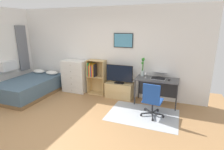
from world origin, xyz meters
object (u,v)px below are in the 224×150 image
Objects in this scene: desk at (157,83)px; laptop at (159,76)px; bookshelf at (95,74)px; office_chair at (152,99)px; computer_mouse at (169,80)px; bamboo_vase at (143,67)px; dresser at (75,76)px; television at (119,74)px; bed at (31,87)px; wine_glass at (146,73)px; tv_stand at (119,90)px.

desk is 0.21m from laptop.
desk is (1.95, -0.05, -0.04)m from bookshelf.
office_chair is 0.90m from computer_mouse.
laptop is 0.52m from bamboo_vase.
computer_mouse is (2.99, -0.08, 0.23)m from dresser.
television is at bearing -172.00° from bamboo_vase.
television is (2.71, 0.78, 0.48)m from bed.
desk is 0.89m from office_chair.
office_chair is (3.83, -0.08, 0.19)m from bed.
wine_glass is (-0.35, -0.13, 0.07)m from laptop.
desk is 0.37m from computer_mouse.
tv_stand is (0.83, -0.05, -0.41)m from bookshelf.
wine_glass reaches higher than office_chair.
bookshelf is 10.68× the size of computer_mouse.
television is (0.83, -0.08, 0.11)m from bookshelf.
bamboo_vase is (1.51, 0.02, 0.37)m from bookshelf.
laptop is at bearing 2.21° from television.
television is at bearing -5.18° from bookshelf.
bamboo_vase is 2.96× the size of wine_glass.
bookshelf is at bearing -179.28° from bamboo_vase.
television reaches higher than bed.
bed is 1.76× the size of desk.
wine_glass is at bearing 10.31° from bed.
bookshelf is 6.17× the size of wine_glass.
dresser is 1.98× the size of bamboo_vase.
tv_stand is at bearing 90.00° from television.
laptop is at bearing -6.11° from bamboo_vase.
bed is 1.92× the size of dresser.
bookshelf is 1.95m from desk.
bed is 2.47× the size of tv_stand.
dresser is 1.57m from television.
wine_glass reaches higher than computer_mouse.
television is 1.54× the size of bamboo_vase.
laptop is at bearing 20.34° from wine_glass.
desk reaches higher than bed.
tv_stand is 1.54× the size of bamboo_vase.
bookshelf is (0.72, 0.07, 0.11)m from dresser.
bamboo_vase reaches higher than bed.
bookshelf is at bearing 176.37° from computer_mouse.
bookshelf reaches higher than computer_mouse.
office_chair is (2.67, -0.87, -0.07)m from dresser.
tv_stand is 1.03m from bamboo_vase.
wine_glass reaches higher than desk.
office_chair is at bearing -25.58° from bookshelf.
office_chair is 1.94× the size of laptop.
bookshelf is at bearing 5.39° from dresser.
dresser is 2.38× the size of laptop.
tv_stand is 1.84× the size of laptop.
office_chair is at bearing -64.98° from bamboo_vase.
computer_mouse is (1.43, -0.09, 0.52)m from tv_stand.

